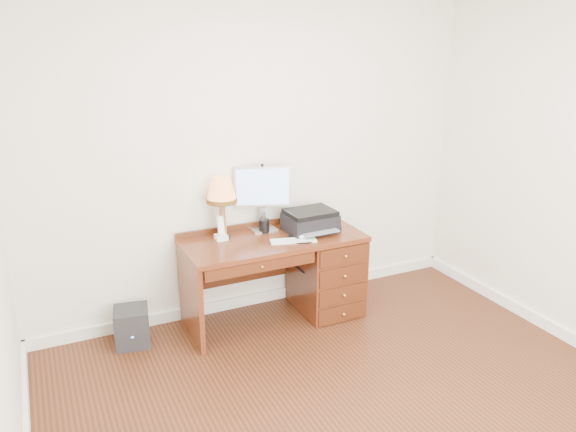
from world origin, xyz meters
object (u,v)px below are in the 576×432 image
desk (307,268)px  phone (221,233)px  leg_lamp (222,194)px  equipment_box (132,326)px  chair (317,258)px  monitor (262,190)px  printer (310,221)px

desk → phone: size_ratio=7.44×
leg_lamp → phone: (-0.03, -0.04, -0.32)m
leg_lamp → equipment_box: bearing=-174.1°
leg_lamp → chair: leg_lamp is taller
desk → phone: (-0.73, 0.14, 0.40)m
monitor → equipment_box: monitor is taller
chair → equipment_box: (-1.62, 0.06, -0.33)m
desk → phone: phone is taller
phone → desk: bearing=-10.8°
desk → equipment_box: (-1.51, 0.10, -0.26)m
leg_lamp → monitor: bearing=8.5°
phone → equipment_box: phone is taller
desk → monitor: monitor is taller
phone → chair: (0.84, -0.11, -0.33)m
printer → phone: (-0.76, 0.12, -0.03)m
desk → monitor: size_ratio=2.70×
printer → chair: 0.37m
desk → phone: 0.84m
monitor → equipment_box: bearing=-154.1°
desk → leg_lamp: size_ratio=2.91×
desk → equipment_box: size_ratio=4.88×
desk → equipment_box: bearing=176.4°
printer → phone: bearing=169.4°
desk → monitor: 0.80m
desk → chair: chair is taller
leg_lamp → chair: size_ratio=0.65×
phone → equipment_box: (-0.78, -0.05, -0.66)m
printer → phone: phone is taller
printer → monitor: bearing=147.2°
desk → printer: size_ratio=3.51×
monitor → leg_lamp: (-0.37, -0.06, 0.03)m
monitor → phone: bearing=-147.7°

